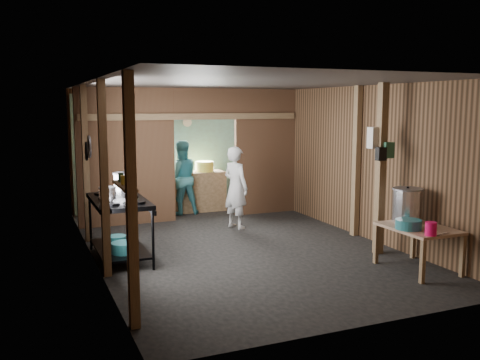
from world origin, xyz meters
name	(u,v)px	position (x,y,z in m)	size (l,w,h in m)	color
floor	(235,245)	(0.00, 0.00, 0.00)	(4.50, 7.00, 0.00)	black
ceiling	(235,84)	(0.00, 0.00, 2.60)	(4.50, 7.00, 0.00)	#403D39
wall_back	(175,149)	(0.00, 3.50, 1.30)	(4.50, 0.00, 2.60)	brown
wall_front	(367,203)	(0.00, -3.50, 1.30)	(4.50, 0.00, 2.60)	brown
wall_left	(91,173)	(-2.25, 0.00, 1.30)	(0.00, 7.00, 2.60)	brown
wall_right	(353,160)	(2.25, 0.00, 1.30)	(0.00, 7.00, 2.60)	brown
partition_left	(126,157)	(-1.32, 2.20, 1.30)	(1.85, 0.10, 2.60)	brown
partition_right	(265,152)	(1.57, 2.20, 1.30)	(1.35, 0.10, 2.60)	brown
partition_header	(205,104)	(0.25, 2.20, 2.30)	(1.30, 0.10, 0.60)	brown
turquoise_panel	(176,152)	(0.00, 3.44, 1.25)	(4.40, 0.06, 2.50)	#7EC6C0
back_counter	(197,191)	(0.30, 2.95, 0.42)	(1.20, 0.50, 0.85)	#9F7B56
wall_clock	(187,122)	(0.25, 3.40, 1.90)	(0.20, 0.20, 0.03)	silver
post_left_a	(131,203)	(-2.18, -2.60, 1.30)	(0.10, 0.12, 2.60)	#9F7B56
post_left_b	(104,180)	(-2.18, -0.80, 1.30)	(0.10, 0.12, 2.60)	#9F7B56
post_left_c	(86,164)	(-2.18, 1.20, 1.30)	(0.10, 0.12, 2.60)	#9F7B56
post_right	(356,162)	(2.18, -0.20, 1.30)	(0.10, 0.12, 2.60)	#9F7B56
post_free	(381,170)	(1.85, -1.30, 1.30)	(0.12, 0.12, 2.60)	#9F7B56
cross_beam	(194,117)	(0.00, 2.15, 2.05)	(4.40, 0.12, 0.12)	#9F7B56
pan_lid_big	(89,147)	(-2.21, 0.40, 1.65)	(0.34, 0.34, 0.03)	slate
pan_lid_small	(86,151)	(-2.21, 0.80, 1.55)	(0.30, 0.30, 0.03)	black
wall_shelf	(125,186)	(-2.15, -2.10, 1.40)	(0.14, 0.80, 0.03)	#9F7B56
jar_white	(129,183)	(-2.15, -2.35, 1.47)	(0.07, 0.07, 0.10)	silver
jar_yellow	(125,180)	(-2.15, -2.10, 1.47)	(0.08, 0.08, 0.10)	yellow
jar_green	(121,177)	(-2.15, -1.88, 1.47)	(0.06, 0.06, 0.10)	#285B3E
bag_white	(376,138)	(1.80, -1.22, 1.78)	(0.22, 0.15, 0.32)	silver
bag_green	(388,150)	(1.92, -1.36, 1.60)	(0.16, 0.12, 0.24)	#285B3E
bag_black	(381,154)	(1.78, -1.38, 1.55)	(0.14, 0.10, 0.20)	black
gas_range	(120,229)	(-1.88, -0.09, 0.45)	(0.79, 1.54, 0.91)	black
prep_table	(418,248)	(1.83, -2.20, 0.30)	(0.75, 1.03, 0.61)	tan
stove_pot_large	(125,184)	(-1.71, 0.33, 1.07)	(0.35, 0.35, 0.35)	silver
stove_pot_med	(107,194)	(-2.05, -0.16, 1.00)	(0.25, 0.25, 0.22)	silver
frying_pan	(124,202)	(-1.88, -0.48, 0.93)	(0.29, 0.51, 0.07)	slate
blue_tub_front	(124,248)	(-1.88, -0.40, 0.25)	(0.37, 0.37, 0.15)	#277279
blue_tub_back	(117,240)	(-1.88, 0.17, 0.23)	(0.29, 0.29, 0.12)	#277279
stock_pot	(407,206)	(1.91, -1.85, 0.84)	(0.43, 0.43, 0.50)	silver
wash_basin	(408,224)	(1.61, -2.25, 0.67)	(0.35, 0.35, 0.13)	#277279
pink_bucket	(431,229)	(1.63, -2.64, 0.70)	(0.15, 0.15, 0.18)	#ED0D59
knife	(442,234)	(1.81, -2.67, 0.61)	(0.30, 0.04, 0.01)	silver
yellow_tub	(205,166)	(0.49, 2.95, 0.96)	(0.40, 0.40, 0.22)	yellow
red_cup	(187,169)	(0.09, 2.95, 0.92)	(0.12, 0.12, 0.14)	#B62147
cook	(236,188)	(0.47, 1.13, 0.76)	(0.55, 0.36, 1.52)	silver
worker_back	(181,178)	(-0.10, 2.75, 0.77)	(0.75, 0.59, 1.55)	teal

